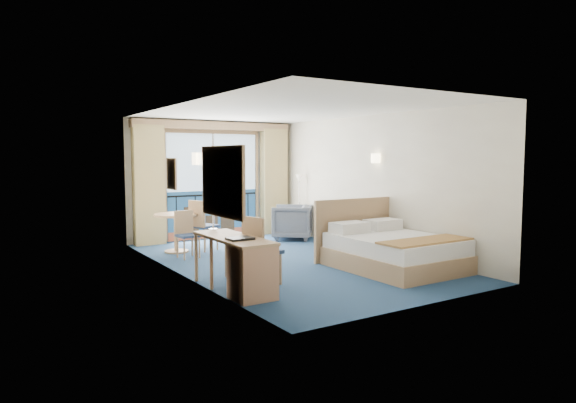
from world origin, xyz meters
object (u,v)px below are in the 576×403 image
object	(u,v)px
desk	(248,266)
desk_chair	(259,247)
bed	(391,250)
round_table	(176,223)
floor_lamp	(299,189)
table_chair_b	(186,231)
nightstand	(367,239)
table_chair_a	(201,222)
armchair	(292,222)

from	to	relation	value
desk	desk_chair	xyz separation A→B (m)	(0.41, 0.44, 0.15)
bed	desk_chair	distance (m)	2.48
desk_chair	round_table	xyz separation A→B (m)	(-0.08, 3.20, 0.00)
floor_lamp	table_chair_b	distance (m)	3.45
bed	desk_chair	bearing A→B (deg)	176.32
nightstand	table_chair_a	size ratio (longest dim) A/B	0.53
round_table	table_chair_b	distance (m)	0.62
desk	round_table	world-z (taller)	round_table
table_chair_b	table_chair_a	bearing A→B (deg)	39.25
round_table	table_chair_a	distance (m)	0.50
desk	desk_chair	size ratio (longest dim) A/B	1.59
bed	floor_lamp	distance (m)	3.94
bed	armchair	size ratio (longest dim) A/B	2.44
bed	table_chair_b	world-z (taller)	bed
round_table	bed	bearing A→B (deg)	-52.87
round_table	table_chair_b	xyz separation A→B (m)	(-0.03, -0.61, -0.09)
bed	desk	xyz separation A→B (m)	(-2.88, -0.29, 0.11)
nightstand	round_table	size ratio (longest dim) A/B	0.63
desk_chair	desk	bearing A→B (deg)	122.51
desk_chair	round_table	size ratio (longest dim) A/B	1.20
armchair	table_chair_b	distance (m)	2.92
armchair	round_table	distance (m)	2.81
desk_chair	floor_lamp	bearing A→B (deg)	-55.15
bed	table_chair_a	bearing A→B (deg)	122.62
nightstand	table_chair_a	xyz separation A→B (m)	(-2.67, 1.91, 0.30)
nightstand	desk_chair	distance (m)	3.30
armchair	nightstand	bearing A→B (deg)	48.42
desk_chair	table_chair_a	size ratio (longest dim) A/B	1.01
nightstand	table_chair_b	world-z (taller)	table_chair_b
floor_lamp	table_chair_a	bearing A→B (deg)	-168.25
desk	desk_chair	bearing A→B (deg)	47.02
floor_lamp	table_chair_a	xyz separation A→B (m)	(-2.73, -0.57, -0.54)
bed	floor_lamp	xyz separation A→B (m)	(0.66, 3.80, 0.80)
desk_chair	table_chair_a	distance (m)	3.10
floor_lamp	table_chair_a	size ratio (longest dim) A/B	1.44
armchair	floor_lamp	bearing A→B (deg)	166.39
nightstand	table_chair_b	size ratio (longest dim) A/B	0.61
armchair	table_chair_a	xyz separation A→B (m)	(-2.32, -0.26, 0.18)
bed	desk	distance (m)	2.89
nightstand	round_table	world-z (taller)	round_table
floor_lamp	armchair	bearing A→B (deg)	-142.72
desk_chair	round_table	world-z (taller)	desk_chair
floor_lamp	desk_chair	size ratio (longest dim) A/B	1.43
floor_lamp	desk	size ratio (longest dim) A/B	0.90
floor_lamp	round_table	world-z (taller)	floor_lamp
nightstand	desk	size ratio (longest dim) A/B	0.33
desk	table_chair_b	distance (m)	3.06
nightstand	floor_lamp	distance (m)	2.62
armchair	desk_chair	distance (m)	4.30
nightstand	desk_chair	size ratio (longest dim) A/B	0.53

